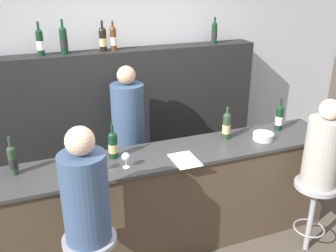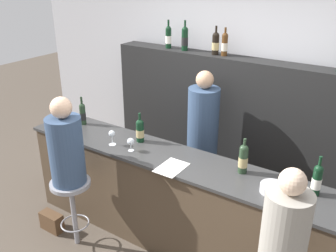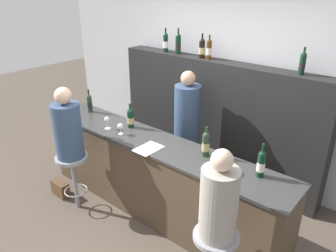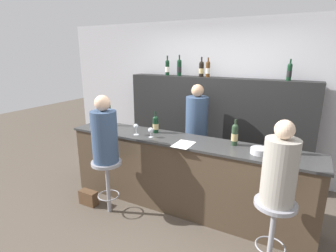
# 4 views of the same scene
# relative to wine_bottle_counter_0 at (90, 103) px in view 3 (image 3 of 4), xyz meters

# --- Properties ---
(ground_plane) EXTENTS (16.00, 16.00, 0.00)m
(ground_plane) POSITION_rel_wine_bottle_counter_0_xyz_m (1.26, -0.36, -1.11)
(ground_plane) COLOR #4C4238
(wall_back) EXTENTS (6.40, 0.05, 2.60)m
(wall_back) POSITION_rel_wine_bottle_counter_0_xyz_m (1.26, 1.39, 0.19)
(wall_back) COLOR #B2B2B7
(wall_back) RESTS_ON ground_plane
(bar_counter) EXTENTS (3.30, 0.55, 0.98)m
(bar_counter) POSITION_rel_wine_bottle_counter_0_xyz_m (1.26, -0.10, -0.62)
(bar_counter) COLOR #473828
(bar_counter) RESTS_ON ground_plane
(back_bar_cabinet) EXTENTS (3.10, 0.28, 1.67)m
(back_bar_cabinet) POSITION_rel_wine_bottle_counter_0_xyz_m (1.26, 1.16, -0.27)
(back_bar_cabinet) COLOR black
(back_bar_cabinet) RESTS_ON ground_plane
(wine_bottle_counter_0) EXTENTS (0.07, 0.07, 0.32)m
(wine_bottle_counter_0) POSITION_rel_wine_bottle_counter_0_xyz_m (0.00, 0.00, 0.00)
(wine_bottle_counter_0) COLOR #233823
(wine_bottle_counter_0) RESTS_ON bar_counter
(wine_bottle_counter_1) EXTENTS (0.08, 0.08, 0.31)m
(wine_bottle_counter_1) POSITION_rel_wine_bottle_counter_0_xyz_m (0.80, 0.00, -0.01)
(wine_bottle_counter_1) COLOR black
(wine_bottle_counter_1) RESTS_ON bar_counter
(wine_bottle_counter_2) EXTENTS (0.08, 0.08, 0.32)m
(wine_bottle_counter_2) POSITION_rel_wine_bottle_counter_0_xyz_m (1.90, -0.00, 0.01)
(wine_bottle_counter_2) COLOR #233823
(wine_bottle_counter_2) RESTS_ON bar_counter
(wine_bottle_counter_3) EXTENTS (0.07, 0.07, 0.33)m
(wine_bottle_counter_3) POSITION_rel_wine_bottle_counter_0_xyz_m (2.50, 0.00, 0.01)
(wine_bottle_counter_3) COLOR black
(wine_bottle_counter_3) RESTS_ON bar_counter
(wine_bottle_backbar_0) EXTENTS (0.07, 0.07, 0.34)m
(wine_bottle_backbar_0) POSITION_rel_wine_bottle_counter_0_xyz_m (0.36, 1.16, 0.70)
(wine_bottle_backbar_0) COLOR black
(wine_bottle_backbar_0) RESTS_ON back_bar_cabinet
(wine_bottle_backbar_1) EXTENTS (0.08, 0.08, 0.35)m
(wine_bottle_backbar_1) POSITION_rel_wine_bottle_counter_0_xyz_m (0.60, 1.16, 0.71)
(wine_bottle_backbar_1) COLOR black
(wine_bottle_backbar_1) RESTS_ON back_bar_cabinet
(wine_bottle_backbar_2) EXTENTS (0.08, 0.08, 0.32)m
(wine_bottle_backbar_2) POSITION_rel_wine_bottle_counter_0_xyz_m (1.00, 1.16, 0.69)
(wine_bottle_backbar_2) COLOR black
(wine_bottle_backbar_2) RESTS_ON back_bar_cabinet
(wine_bottle_backbar_3) EXTENTS (0.07, 0.07, 0.31)m
(wine_bottle_backbar_3) POSITION_rel_wine_bottle_counter_0_xyz_m (1.12, 1.16, 0.69)
(wine_bottle_backbar_3) COLOR #4C2D14
(wine_bottle_backbar_3) RESTS_ON back_bar_cabinet
(wine_bottle_backbar_4) EXTENTS (0.07, 0.07, 0.30)m
(wine_bottle_backbar_4) POSITION_rel_wine_bottle_counter_0_xyz_m (2.34, 1.16, 0.69)
(wine_bottle_backbar_4) COLOR black
(wine_bottle_backbar_4) RESTS_ON back_bar_cabinet
(wine_glass_0) EXTENTS (0.07, 0.07, 0.15)m
(wine_glass_0) POSITION_rel_wine_bottle_counter_0_xyz_m (0.62, -0.21, -0.02)
(wine_glass_0) COLOR silver
(wine_glass_0) RESTS_ON bar_counter
(wine_glass_1) EXTENTS (0.07, 0.07, 0.13)m
(wine_glass_1) POSITION_rel_wine_bottle_counter_0_xyz_m (0.85, -0.21, -0.03)
(wine_glass_1) COLOR silver
(wine_glass_1) RESTS_ON bar_counter
(metal_bowl) EXTENTS (0.20, 0.20, 0.06)m
(metal_bowl) POSITION_rel_wine_bottle_counter_0_xyz_m (2.22, -0.15, -0.09)
(metal_bowl) COLOR #B7B7BC
(metal_bowl) RESTS_ON bar_counter
(tasting_menu) EXTENTS (0.21, 0.30, 0.00)m
(tasting_menu) POSITION_rel_wine_bottle_counter_0_xyz_m (1.35, -0.27, -0.12)
(tasting_menu) COLOR white
(tasting_menu) RESTS_ON bar_counter
(bar_stool_left) EXTENTS (0.39, 0.39, 0.73)m
(bar_stool_left) POSITION_rel_wine_bottle_counter_0_xyz_m (0.45, -0.65, -0.54)
(bar_stool_left) COLOR gray
(bar_stool_left) RESTS_ON ground_plane
(guest_seated_left) EXTENTS (0.32, 0.32, 0.85)m
(guest_seated_left) POSITION_rel_wine_bottle_counter_0_xyz_m (0.45, -0.65, -0.01)
(guest_seated_left) COLOR #334766
(guest_seated_left) RESTS_ON bar_stool_left
(bar_stool_right) EXTENTS (0.39, 0.39, 0.73)m
(bar_stool_right) POSITION_rel_wine_bottle_counter_0_xyz_m (2.47, -0.65, -0.54)
(bar_stool_right) COLOR gray
(bar_stool_right) RESTS_ON ground_plane
(guest_seated_right) EXTENTS (0.30, 0.30, 0.78)m
(guest_seated_right) POSITION_rel_wine_bottle_counter_0_xyz_m (2.47, -0.65, -0.04)
(guest_seated_right) COLOR gray
(guest_seated_right) RESTS_ON bar_stool_right
(bartender) EXTENTS (0.35, 0.35, 1.60)m
(bartender) POSITION_rel_wine_bottle_counter_0_xyz_m (1.13, 0.71, -0.37)
(bartender) COLOR #334766
(bartender) RESTS_ON ground_plane
(handbag) EXTENTS (0.26, 0.12, 0.20)m
(handbag) POSITION_rel_wine_bottle_counter_0_xyz_m (0.08, -0.65, -1.01)
(handbag) COLOR #513823
(handbag) RESTS_ON ground_plane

